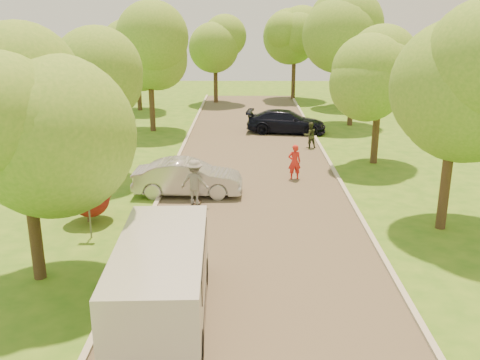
{
  "coord_description": "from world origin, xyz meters",
  "views": [
    {
      "loc": [
        -0.39,
        -13.31,
        7.54
      ],
      "look_at": [
        -0.59,
        6.69,
        1.3
      ],
      "focal_mm": 40.0,
      "sensor_mm": 36.0,
      "label": 1
    }
  ],
  "objects_px": {
    "silver_sedan": "(188,178)",
    "longboard": "(195,204)",
    "street_sign": "(88,195)",
    "person_olive": "(310,135)",
    "dark_sedan": "(286,122)",
    "skateboarder": "(195,182)",
    "person_striped": "(294,162)",
    "minivan": "(162,279)"
  },
  "relations": [
    {
      "from": "silver_sedan",
      "to": "longboard",
      "type": "xyz_separation_m",
      "value": [
        0.45,
        -1.52,
        -0.67
      ]
    },
    {
      "from": "person_olive",
      "to": "dark_sedan",
      "type": "bearing_deg",
      "value": -91.98
    },
    {
      "from": "person_olive",
      "to": "person_striped",
      "type": "bearing_deg",
      "value": 60.44
    },
    {
      "from": "skateboarder",
      "to": "minivan",
      "type": "bearing_deg",
      "value": 103.36
    },
    {
      "from": "silver_sedan",
      "to": "skateboarder",
      "type": "bearing_deg",
      "value": -162.55
    },
    {
      "from": "minivan",
      "to": "longboard",
      "type": "bearing_deg",
      "value": 87.03
    },
    {
      "from": "minivan",
      "to": "silver_sedan",
      "type": "relative_size",
      "value": 1.22
    },
    {
      "from": "street_sign",
      "to": "longboard",
      "type": "relative_size",
      "value": 2.2
    },
    {
      "from": "minivan",
      "to": "person_olive",
      "type": "bearing_deg",
      "value": 69.82
    },
    {
      "from": "silver_sedan",
      "to": "longboard",
      "type": "relative_size",
      "value": 4.74
    },
    {
      "from": "silver_sedan",
      "to": "person_striped",
      "type": "relative_size",
      "value": 2.77
    },
    {
      "from": "skateboarder",
      "to": "longboard",
      "type": "bearing_deg",
      "value": 130.52
    },
    {
      "from": "person_olive",
      "to": "skateboarder",
      "type": "bearing_deg",
      "value": 43.52
    },
    {
      "from": "dark_sedan",
      "to": "longboard",
      "type": "relative_size",
      "value": 5.26
    },
    {
      "from": "silver_sedan",
      "to": "skateboarder",
      "type": "relative_size",
      "value": 2.52
    },
    {
      "from": "dark_sedan",
      "to": "longboard",
      "type": "height_order",
      "value": "dark_sedan"
    },
    {
      "from": "skateboarder",
      "to": "person_olive",
      "type": "relative_size",
      "value": 1.21
    },
    {
      "from": "person_striped",
      "to": "silver_sedan",
      "type": "bearing_deg",
      "value": 17.87
    },
    {
      "from": "dark_sedan",
      "to": "person_olive",
      "type": "xyz_separation_m",
      "value": [
        1.08,
        -4.2,
        0.01
      ]
    },
    {
      "from": "street_sign",
      "to": "longboard",
      "type": "height_order",
      "value": "street_sign"
    },
    {
      "from": "street_sign",
      "to": "dark_sedan",
      "type": "relative_size",
      "value": 0.42
    },
    {
      "from": "minivan",
      "to": "person_olive",
      "type": "distance_m",
      "value": 19.26
    },
    {
      "from": "person_striped",
      "to": "person_olive",
      "type": "height_order",
      "value": "person_striped"
    },
    {
      "from": "street_sign",
      "to": "dark_sedan",
      "type": "bearing_deg",
      "value": 65.02
    },
    {
      "from": "dark_sedan",
      "to": "person_striped",
      "type": "height_order",
      "value": "person_striped"
    },
    {
      "from": "longboard",
      "to": "person_striped",
      "type": "xyz_separation_m",
      "value": [
        4.36,
        3.84,
        0.74
      ]
    },
    {
      "from": "skateboarder",
      "to": "street_sign",
      "type": "bearing_deg",
      "value": 57.24
    },
    {
      "from": "longboard",
      "to": "person_striped",
      "type": "height_order",
      "value": "person_striped"
    },
    {
      "from": "longboard",
      "to": "person_striped",
      "type": "bearing_deg",
      "value": -124.67
    },
    {
      "from": "person_striped",
      "to": "street_sign",
      "type": "bearing_deg",
      "value": 34.3
    },
    {
      "from": "dark_sedan",
      "to": "longboard",
      "type": "distance_m",
      "value": 15.0
    },
    {
      "from": "minivan",
      "to": "person_olive",
      "type": "relative_size",
      "value": 3.72
    },
    {
      "from": "street_sign",
      "to": "dark_sedan",
      "type": "xyz_separation_m",
      "value": [
        8.11,
        17.41,
        -0.81
      ]
    },
    {
      "from": "minivan",
      "to": "dark_sedan",
      "type": "bearing_deg",
      "value": 75.58
    },
    {
      "from": "longboard",
      "to": "skateboarder",
      "type": "xyz_separation_m",
      "value": [
        -0.0,
        0.0,
        0.95
      ]
    },
    {
      "from": "street_sign",
      "to": "silver_sedan",
      "type": "distance_m",
      "value": 5.6
    },
    {
      "from": "minivan",
      "to": "dark_sedan",
      "type": "distance_m",
      "value": 23.05
    },
    {
      "from": "silver_sedan",
      "to": "dark_sedan",
      "type": "xyz_separation_m",
      "value": [
        5.17,
        12.7,
        -0.02
      ]
    },
    {
      "from": "longboard",
      "to": "skateboarder",
      "type": "distance_m",
      "value": 0.95
    },
    {
      "from": "dark_sedan",
      "to": "longboard",
      "type": "xyz_separation_m",
      "value": [
        -4.72,
        -14.22,
        -0.65
      ]
    },
    {
      "from": "longboard",
      "to": "person_striped",
      "type": "relative_size",
      "value": 0.58
    },
    {
      "from": "person_striped",
      "to": "minivan",
      "type": "bearing_deg",
      "value": 61.99
    }
  ]
}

